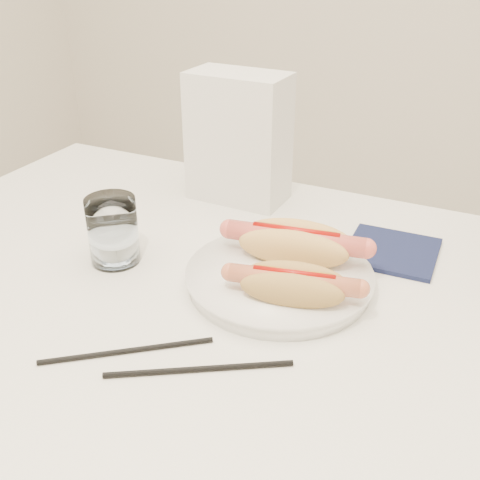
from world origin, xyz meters
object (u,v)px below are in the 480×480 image
at_px(hotdog_left, 295,244).
at_px(napkin_box, 238,138).
at_px(plate, 279,280).
at_px(hotdog_right, 293,285).
at_px(water_glass, 113,230).
at_px(table, 233,330).

relative_size(hotdog_left, napkin_box, 0.87).
relative_size(plate, hotdog_right, 1.50).
distance_m(hotdog_left, water_glass, 0.26).
relative_size(hotdog_left, hotdog_right, 1.19).
distance_m(plate, hotdog_left, 0.06).
xyz_separation_m(plate, napkin_box, (-0.18, 0.24, 0.10)).
bearing_deg(hotdog_right, plate, 115.85).
bearing_deg(hotdog_left, water_glass, -169.61).
relative_size(table, hotdog_left, 6.10).
bearing_deg(hotdog_right, table, 165.30).
bearing_deg(plate, table, -136.19).
bearing_deg(hotdog_left, hotdog_right, -78.91).
distance_m(hotdog_right, napkin_box, 0.37).
relative_size(hotdog_right, napkin_box, 0.73).
distance_m(hotdog_left, napkin_box, 0.28).
xyz_separation_m(hotdog_left, hotdog_right, (0.03, -0.09, -0.00)).
relative_size(plate, napkin_box, 1.10).
distance_m(hotdog_right, water_glass, 0.28).
distance_m(plate, water_glass, 0.25).
relative_size(table, plate, 4.85).
height_order(plate, hotdog_left, hotdog_left).
bearing_deg(plate, hotdog_right, -52.09).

